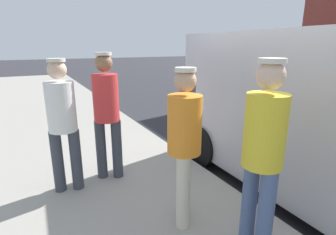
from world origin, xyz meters
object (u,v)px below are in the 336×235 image
at_px(pedestrian_in_red, 106,109).
at_px(pedestrian_in_white, 62,119).
at_px(pedestrian_in_yellow, 263,148).
at_px(pedestrian_in_orange, 184,139).
at_px(parking_meter_near, 187,106).

xyz_separation_m(pedestrian_in_red, pedestrian_in_white, (0.57, 0.08, -0.04)).
distance_m(pedestrian_in_red, pedestrian_in_yellow, 2.13).
relative_size(pedestrian_in_orange, pedestrian_in_white, 0.97).
height_order(pedestrian_in_orange, pedestrian_in_white, pedestrian_in_white).
relative_size(parking_meter_near, pedestrian_in_white, 0.90).
relative_size(parking_meter_near, pedestrian_in_yellow, 0.88).
distance_m(parking_meter_near, pedestrian_in_yellow, 1.54).
bearing_deg(parking_meter_near, pedestrian_in_red, -24.47).
bearing_deg(parking_meter_near, pedestrian_in_white, -13.22).
distance_m(parking_meter_near, pedestrian_in_white, 1.61).
distance_m(parking_meter_near, pedestrian_in_orange, 1.05).
distance_m(pedestrian_in_white, pedestrian_in_yellow, 2.33).
xyz_separation_m(parking_meter_near, pedestrian_in_red, (1.00, -0.45, -0.03)).
xyz_separation_m(pedestrian_in_orange, pedestrian_in_white, (0.99, -1.23, 0.03)).
xyz_separation_m(pedestrian_in_red, pedestrian_in_yellow, (-0.79, 1.98, -0.01)).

